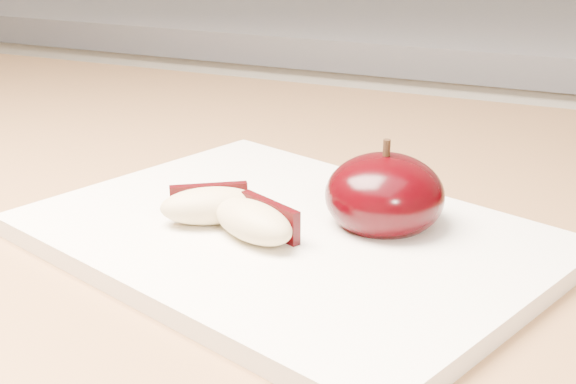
% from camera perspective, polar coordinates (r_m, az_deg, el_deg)
% --- Properties ---
extents(back_cabinet, '(2.40, 0.62, 0.94)m').
position_cam_1_polar(back_cabinet, '(1.43, 11.16, -6.58)').
color(back_cabinet, silver).
rests_on(back_cabinet, ground).
extents(cutting_board, '(0.38, 0.33, 0.01)m').
position_cam_1_polar(cutting_board, '(0.52, 0.00, -3.25)').
color(cutting_board, white).
rests_on(cutting_board, island_counter).
extents(apple_half, '(0.10, 0.10, 0.06)m').
position_cam_1_polar(apple_half, '(0.52, 6.88, -0.24)').
color(apple_half, black).
rests_on(apple_half, cutting_board).
extents(apple_wedge_a, '(0.07, 0.06, 0.02)m').
position_cam_1_polar(apple_wedge_a, '(0.52, -5.54, -0.92)').
color(apple_wedge_a, '#D2BA85').
rests_on(apple_wedge_a, cutting_board).
extents(apple_wedge_b, '(0.07, 0.06, 0.02)m').
position_cam_1_polar(apple_wedge_b, '(0.50, -2.36, -2.07)').
color(apple_wedge_b, '#D2BA85').
rests_on(apple_wedge_b, cutting_board).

